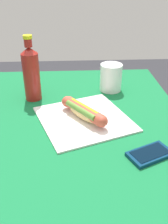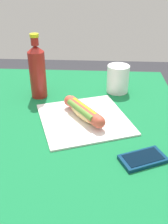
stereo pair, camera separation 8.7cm
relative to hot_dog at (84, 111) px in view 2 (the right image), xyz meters
The scene contains 6 objects.
dining_table 0.21m from the hot_dog, 121.40° to the left, with size 1.01×0.82×0.78m.
paper_wrapper 0.03m from the hot_dog, 53.15° to the right, with size 0.29×0.29×0.01m, color silver.
hot_dog is the anchor object (origin of this frame).
cell_phone 0.27m from the hot_dog, 139.37° to the right, with size 0.11×0.14×0.01m.
soda_bottle 0.27m from the hot_dog, 47.62° to the left, with size 0.06×0.06×0.25m.
drinking_cup 0.27m from the hot_dog, 27.86° to the right, with size 0.09×0.09×0.11m, color white.
Camera 2 is at (-0.72, -0.10, 1.25)m, focal length 41.50 mm.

